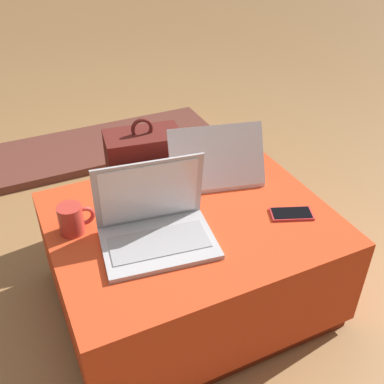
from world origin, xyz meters
The scene contains 8 objects.
ground_plane centered at (0.00, 0.00, 0.00)m, with size 14.00×14.00×0.00m, color #9E7042.
ottoman centered at (0.00, 0.00, 0.20)m, with size 0.92×0.74×0.39m.
laptop_near centered at (-0.14, -0.05, 0.45)m, with size 0.37×0.29×0.25m.
laptop_far centered at (0.18, 0.18, 0.44)m, with size 0.39×0.30×0.22m.
cell_phone centered at (0.31, -0.13, 0.40)m, with size 0.16×0.12×0.01m.
backpack centered at (0.02, 0.53, 0.22)m, with size 0.34×0.27×0.53m.
coffee_mug centered at (-0.37, 0.09, 0.44)m, with size 0.12×0.08×0.10m.
fireplace_hearth centered at (0.00, 1.28, 0.02)m, with size 1.40×0.50×0.04m.
Camera 1 is at (-0.50, -1.08, 1.31)m, focal length 42.00 mm.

